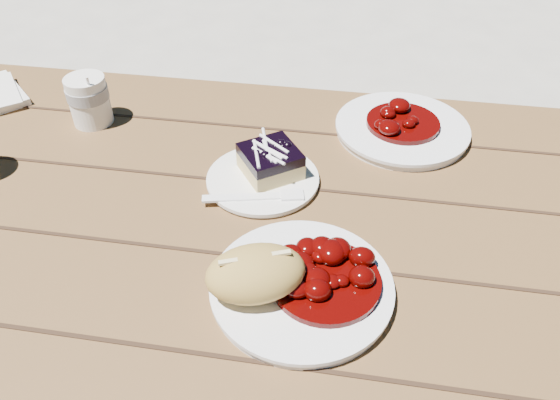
# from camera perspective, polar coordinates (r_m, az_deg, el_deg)

# --- Properties ---
(picnic_table) EXTENTS (2.00, 1.55, 0.75)m
(picnic_table) POSITION_cam_1_polar(r_m,az_deg,el_deg) (0.98, -13.86, -7.56)
(picnic_table) COLOR brown
(picnic_table) RESTS_ON ground
(main_plate) EXTENTS (0.23, 0.23, 0.02)m
(main_plate) POSITION_cam_1_polar(r_m,az_deg,el_deg) (0.71, 2.26, -9.17)
(main_plate) COLOR white
(main_plate) RESTS_ON picnic_table
(goulash_stew) EXTENTS (0.14, 0.14, 0.04)m
(goulash_stew) POSITION_cam_1_polar(r_m,az_deg,el_deg) (0.69, 4.87, -7.58)
(goulash_stew) COLOR #440302
(goulash_stew) RESTS_ON main_plate
(bread_roll) EXTENTS (0.15, 0.12, 0.06)m
(bread_roll) POSITION_cam_1_polar(r_m,az_deg,el_deg) (0.67, -2.57, -7.68)
(bread_roll) COLOR #B29044
(bread_roll) RESTS_ON main_plate
(dessert_plate) EXTENTS (0.17, 0.17, 0.01)m
(dessert_plate) POSITION_cam_1_polar(r_m,az_deg,el_deg) (0.87, -1.81, 2.10)
(dessert_plate) COLOR white
(dessert_plate) RESTS_ON picnic_table
(blueberry_cake) EXTENTS (0.12, 0.12, 0.05)m
(blueberry_cake) POSITION_cam_1_polar(r_m,az_deg,el_deg) (0.87, -1.02, 4.10)
(blueberry_cake) COLOR #D5BB74
(blueberry_cake) RESTS_ON dessert_plate
(fork_dessert) EXTENTS (0.16, 0.06, 0.00)m
(fork_dessert) POSITION_cam_1_polar(r_m,az_deg,el_deg) (0.83, -3.87, 0.30)
(fork_dessert) COLOR white
(fork_dessert) RESTS_ON dessert_plate
(coffee_cup) EXTENTS (0.07, 0.07, 0.09)m
(coffee_cup) POSITION_cam_1_polar(r_m,az_deg,el_deg) (1.06, -19.32, 9.78)
(coffee_cup) COLOR white
(coffee_cup) RESTS_ON picnic_table
(second_plate) EXTENTS (0.23, 0.23, 0.02)m
(second_plate) POSITION_cam_1_polar(r_m,az_deg,el_deg) (1.01, 12.60, 7.22)
(second_plate) COLOR white
(second_plate) RESTS_ON picnic_table
(second_stew) EXTENTS (0.13, 0.13, 0.04)m
(second_stew) POSITION_cam_1_polar(r_m,az_deg,el_deg) (1.00, 12.84, 8.61)
(second_stew) COLOR #440302
(second_stew) RESTS_ON second_plate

